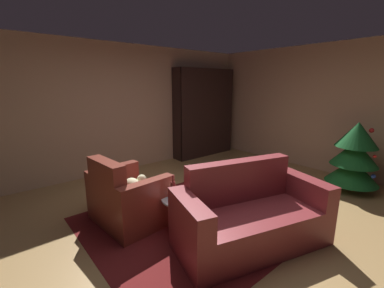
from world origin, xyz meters
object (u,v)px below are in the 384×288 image
at_px(armchair_red, 127,199).
at_px(decorated_tree, 354,156).
at_px(bookshelf_unit, 207,114).
at_px(couch_red, 250,217).
at_px(coffee_table, 186,200).
at_px(book_stack_on_table, 189,194).
at_px(bottle_on_table, 173,190).

height_order(armchair_red, decorated_tree, decorated_tree).
height_order(bookshelf_unit, armchair_red, bookshelf_unit).
relative_size(couch_red, coffee_table, 2.96).
bearing_deg(bookshelf_unit, armchair_red, -59.79).
height_order(coffee_table, decorated_tree, decorated_tree).
xyz_separation_m(book_stack_on_table, bottle_on_table, (-0.07, -0.20, 0.09)).
bearing_deg(coffee_table, couch_red, 25.63).
bearing_deg(bottle_on_table, bookshelf_unit, 130.51).
relative_size(armchair_red, coffee_table, 1.61).
distance_m(book_stack_on_table, decorated_tree, 3.08).
xyz_separation_m(armchair_red, bottle_on_table, (0.57, 0.35, 0.23)).
bearing_deg(bookshelf_unit, bottle_on_table, -49.49).
distance_m(bookshelf_unit, armchair_red, 3.77).
bearing_deg(coffee_table, book_stack_on_table, 36.77).
relative_size(bookshelf_unit, decorated_tree, 1.82).
distance_m(couch_red, bottle_on_table, 0.97).
xyz_separation_m(bookshelf_unit, book_stack_on_table, (2.51, -2.65, -0.59)).
relative_size(couch_red, bottle_on_table, 6.04).
height_order(couch_red, decorated_tree, decorated_tree).
distance_m(armchair_red, couch_red, 1.61).
relative_size(bookshelf_unit, book_stack_on_table, 9.66).
relative_size(armchair_red, decorated_tree, 0.86).
xyz_separation_m(bookshelf_unit, coffee_table, (2.47, -2.68, -0.68)).
bearing_deg(bottle_on_table, coffee_table, 76.98).
xyz_separation_m(bottle_on_table, decorated_tree, (0.95, 3.14, 0.08)).
bearing_deg(bottle_on_table, book_stack_on_table, 69.93).
relative_size(armchair_red, bottle_on_table, 3.29).
xyz_separation_m(armchair_red, couch_red, (1.35, 0.88, 0.00)).
distance_m(couch_red, book_stack_on_table, 0.79).
bearing_deg(coffee_table, decorated_tree, 72.86).
bearing_deg(decorated_tree, bottle_on_table, -106.92).
height_order(bookshelf_unit, coffee_table, bookshelf_unit).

